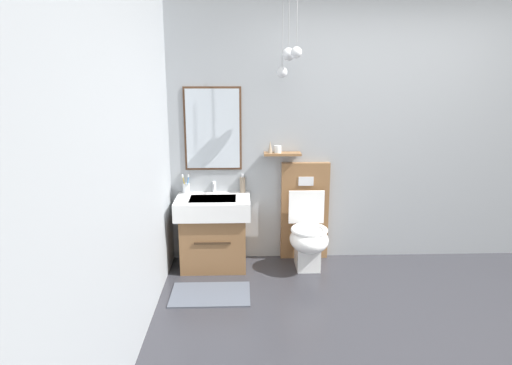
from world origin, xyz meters
TOP-DOWN VIEW (x-y plane):
  - ground_plane at (0.00, 0.00)m, footprint 5.67×4.68m
  - wall_back at (-0.02, 1.68)m, footprint 4.47×0.55m
  - wall_left at (-2.17, 0.00)m, footprint 0.12×3.48m
  - bath_mat at (-1.68, 0.79)m, footprint 0.68×0.44m
  - vanity_sink_left at (-1.68, 1.40)m, footprint 0.71×0.52m
  - tap_on_left_sink at (-1.68, 1.59)m, footprint 0.03×0.13m
  - toilet at (-0.77, 1.42)m, footprint 0.48×0.63m
  - toothbrush_cup at (-1.96, 1.58)m, footprint 0.07×0.07m
  - soap_dispenser at (-1.40, 1.59)m, footprint 0.06×0.06m

SIDE VIEW (x-z plane):
  - ground_plane at x=0.00m, z-range -0.10..0.00m
  - bath_mat at x=-1.68m, z-range 0.00..0.01m
  - vanity_sink_left at x=-1.68m, z-range 0.02..0.73m
  - toilet at x=-0.77m, z-range -0.12..0.88m
  - toothbrush_cup at x=-1.96m, z-range 0.66..0.85m
  - tap_on_left_sink at x=-1.68m, z-range 0.72..0.83m
  - soap_dispenser at x=-1.40m, z-range 0.69..0.88m
  - wall_left at x=-2.17m, z-range 0.00..2.59m
  - wall_back at x=-0.02m, z-range 0.00..2.59m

